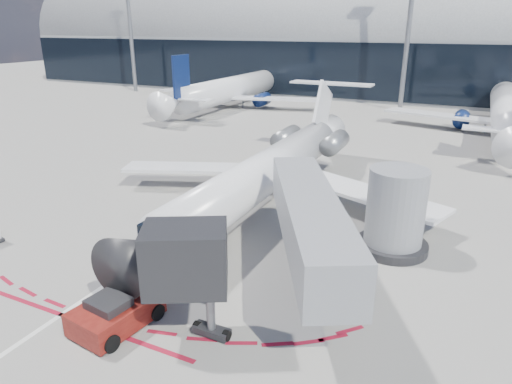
% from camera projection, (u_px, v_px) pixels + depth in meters
% --- Properties ---
extents(ground, '(260.00, 260.00, 0.00)m').
position_uv_depth(ground, '(200.00, 221.00, 29.93)').
color(ground, slate).
rests_on(ground, ground).
extents(apron_centerline, '(0.25, 40.00, 0.01)m').
position_uv_depth(apron_centerline, '(216.00, 210.00, 31.62)').
color(apron_centerline, silver).
rests_on(apron_centerline, ground).
extents(apron_stop_bar, '(14.00, 0.25, 0.01)m').
position_uv_depth(apron_stop_bar, '(61.00, 315.00, 20.19)').
color(apron_stop_bar, maroon).
rests_on(apron_stop_bar, ground).
extents(terminal_building, '(150.00, 24.15, 24.00)m').
position_uv_depth(terminal_building, '(392.00, 46.00, 82.00)').
color(terminal_building, '#9A9EA0').
rests_on(terminal_building, ground).
extents(jet_bridge, '(10.03, 15.20, 4.90)m').
position_uv_depth(jet_bridge, '(335.00, 222.00, 22.36)').
color(jet_bridge, gray).
rests_on(jet_bridge, ground).
extents(light_mast_west, '(0.70, 0.70, 25.00)m').
position_uv_depth(light_mast_west, '(130.00, 23.00, 84.56)').
color(light_mast_west, gray).
rests_on(light_mast_west, ground).
extents(light_mast_centre, '(0.70, 0.70, 25.00)m').
position_uv_depth(light_mast_centre, '(409.00, 22.00, 64.23)').
color(light_mast_centre, gray).
rests_on(light_mast_centre, ground).
extents(regional_jet, '(24.65, 30.40, 7.61)m').
position_uv_depth(regional_jet, '(272.00, 168.00, 32.45)').
color(regional_jet, white).
rests_on(regional_jet, ground).
extents(pushback_tug, '(2.87, 5.86, 1.50)m').
position_uv_depth(pushback_tug, '(116.00, 312.00, 19.25)').
color(pushback_tug, '#570F0C').
rests_on(pushback_tug, ground).
extents(safety_cone_right, '(0.38, 0.38, 0.53)m').
position_uv_depth(safety_cone_right, '(126.00, 314.00, 19.80)').
color(safety_cone_right, '#F43B05').
rests_on(safety_cone_right, ground).
extents(bg_airliner_0, '(33.06, 35.00, 10.69)m').
position_uv_depth(bg_airliner_0, '(233.00, 71.00, 70.92)').
color(bg_airliner_0, white).
rests_on(bg_airliner_0, ground).
extents(bg_airliner_1, '(32.82, 34.75, 10.62)m').
position_uv_depth(bg_airliner_1, '(512.00, 88.00, 52.38)').
color(bg_airliner_1, white).
rests_on(bg_airliner_1, ground).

